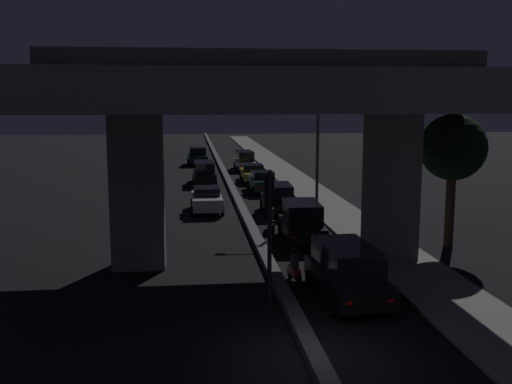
% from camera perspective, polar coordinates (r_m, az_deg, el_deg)
% --- Properties ---
extents(ground_plane, '(200.00, 200.00, 0.00)m').
position_cam_1_polar(ground_plane, '(16.47, 5.50, -15.59)').
color(ground_plane, black).
extents(median_divider, '(0.50, 126.00, 0.29)m').
position_cam_1_polar(median_divider, '(50.19, -2.76, 1.29)').
color(median_divider, '#4C4C51').
rests_on(median_divider, ground_plane).
extents(sidewalk_right, '(2.99, 126.00, 0.13)m').
position_cam_1_polar(sidewalk_right, '(44.06, 5.12, 0.09)').
color(sidewalk_right, gray).
rests_on(sidewalk_right, ground_plane).
extents(elevated_overpass, '(18.14, 9.39, 8.75)m').
position_cam_1_polar(elevated_overpass, '(24.28, 1.09, 8.48)').
color(elevated_overpass, gray).
rests_on(elevated_overpass, ground_plane).
extents(traffic_light_left_of_median, '(0.30, 0.49, 4.55)m').
position_cam_1_polar(traffic_light_left_of_median, '(19.19, 1.27, -2.24)').
color(traffic_light_left_of_median, black).
rests_on(traffic_light_left_of_median, ground_plane).
extents(street_lamp, '(2.09, 0.32, 8.20)m').
position_cam_1_polar(street_lamp, '(35.70, 5.48, 5.68)').
color(street_lamp, '#2D2D30').
rests_on(street_lamp, ground_plane).
extents(car_black_lead, '(2.22, 4.66, 1.90)m').
position_cam_1_polar(car_black_lead, '(20.77, 8.66, -7.46)').
color(car_black_lead, black).
rests_on(car_black_lead, ground_plane).
extents(car_black_second, '(2.14, 4.12, 1.89)m').
position_cam_1_polar(car_black_second, '(28.85, 4.40, -2.74)').
color(car_black_second, black).
rests_on(car_black_second, ground_plane).
extents(car_black_third, '(2.08, 4.03, 1.74)m').
position_cam_1_polar(car_black_third, '(35.77, 2.10, -0.56)').
color(car_black_third, black).
rests_on(car_black_third, ground_plane).
extents(car_dark_green_fourth, '(1.99, 4.47, 1.56)m').
position_cam_1_polar(car_dark_green_fourth, '(43.73, 0.61, 1.00)').
color(car_dark_green_fourth, black).
rests_on(car_dark_green_fourth, ground_plane).
extents(car_taxi_yellow_fifth, '(2.04, 4.76, 1.43)m').
position_cam_1_polar(car_taxi_yellow_fifth, '(49.33, -0.30, 1.84)').
color(car_taxi_yellow_fifth, gold).
rests_on(car_taxi_yellow_fifth, ground_plane).
extents(car_white_sixth, '(1.91, 4.68, 1.82)m').
position_cam_1_polar(car_white_sixth, '(57.32, -1.08, 3.07)').
color(car_white_sixth, silver).
rests_on(car_white_sixth, ground_plane).
extents(car_white_lead_oncoming, '(1.95, 4.10, 1.47)m').
position_cam_1_polar(car_white_lead_oncoming, '(36.35, -4.72, -0.69)').
color(car_white_lead_oncoming, silver).
rests_on(car_white_lead_oncoming, ground_plane).
extents(car_black_second_oncoming, '(1.90, 4.71, 1.80)m').
position_cam_1_polar(car_black_second_oncoming, '(48.15, -4.94, 1.89)').
color(car_black_second_oncoming, black).
rests_on(car_black_second_oncoming, ground_plane).
extents(car_dark_green_third_oncoming, '(2.16, 4.06, 1.80)m').
position_cam_1_polar(car_dark_green_third_oncoming, '(61.94, -5.60, 3.45)').
color(car_dark_green_third_oncoming, black).
rests_on(car_dark_green_third_oncoming, ground_plane).
extents(motorcycle_red_filtering_near, '(0.34, 1.90, 1.44)m').
position_cam_1_polar(motorcycle_red_filtering_near, '(22.24, 3.70, -7.31)').
color(motorcycle_red_filtering_near, black).
rests_on(motorcycle_red_filtering_near, ground_plane).
extents(motorcycle_black_filtering_mid, '(0.33, 1.92, 1.49)m').
position_cam_1_polar(motorcycle_black_filtering_mid, '(30.71, 1.43, -2.70)').
color(motorcycle_black_filtering_mid, black).
rests_on(motorcycle_black_filtering_mid, ground_plane).
extents(pedestrian_on_sidewalk, '(0.37, 0.37, 1.66)m').
position_cam_1_polar(pedestrian_on_sidewalk, '(29.83, 11.68, -2.59)').
color(pedestrian_on_sidewalk, '#2D261E').
rests_on(pedestrian_on_sidewalk, sidewalk_right).
extents(roadside_tree_kerbside_near, '(3.03, 3.03, 6.13)m').
position_cam_1_polar(roadside_tree_kerbside_near, '(28.64, 18.24, 3.94)').
color(roadside_tree_kerbside_near, '#38281C').
rests_on(roadside_tree_kerbside_near, ground_plane).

